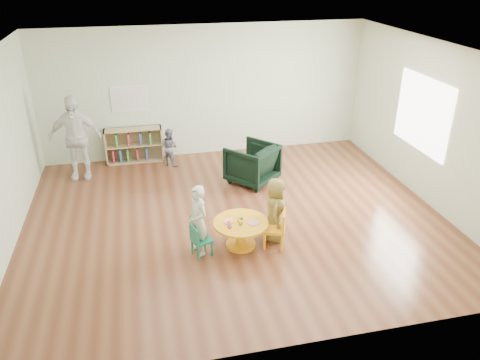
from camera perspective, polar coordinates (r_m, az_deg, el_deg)
The scene contains 11 objects.
room at distance 7.27m, azimuth -0.60°, elevation 8.45°, with size 7.10×7.00×2.80m.
activity_table at distance 7.15m, azimuth 0.10°, elevation -6.02°, with size 0.84×0.84×0.46m.
kid_chair_left at distance 6.97m, azimuth -4.98°, elevation -7.24°, with size 0.35×0.35×0.51m.
kid_chair_right at distance 7.14m, azimuth 4.56°, elevation -5.81°, with size 0.42×0.42×0.61m.
bookshelf at distance 10.32m, azimuth -12.85°, elevation 4.18°, with size 1.20×0.30×0.75m.
alphabet_poster at distance 10.14m, azimuth -13.34°, elevation 9.61°, with size 0.74×0.01×0.54m.
armchair at distance 9.10m, azimuth 1.49°, elevation 2.02°, with size 0.83×0.85×0.78m, color black.
child_left at distance 6.89m, azimuth -5.14°, elevation -4.94°, with size 0.40×0.26×1.10m, color silver.
child_right at distance 7.22m, azimuth 4.31°, elevation -3.64°, with size 0.51×0.33×1.04m, color gold.
toddler at distance 9.98m, azimuth -8.61°, elevation 4.01°, with size 0.39×0.31×0.81m, color #19173B.
adult_caretaker at distance 9.66m, azimuth -19.43°, elevation 4.87°, with size 0.99×0.41×1.69m, color white.
Camera 1 is at (-1.44, -6.78, 4.06)m, focal length 35.00 mm.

